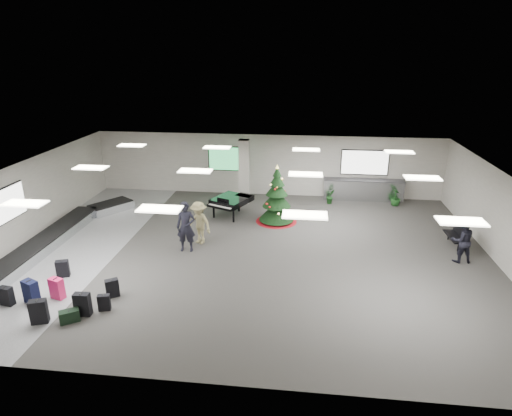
# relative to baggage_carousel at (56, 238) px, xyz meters

# --- Properties ---
(ground) EXTENTS (18.00, 18.00, 0.00)m
(ground) POSITION_rel_baggage_carousel_xyz_m (7.84, 0.08, -0.21)
(ground) COLOR #3E3C38
(ground) RESTS_ON ground
(room_envelope) EXTENTS (18.02, 14.02, 3.21)m
(room_envelope) POSITION_rel_baggage_carousel_xyz_m (7.46, 0.75, 2.12)
(room_envelope) COLOR #AEAA9F
(room_envelope) RESTS_ON ground
(baggage_carousel) EXTENTS (2.28, 9.71, 0.43)m
(baggage_carousel) POSITION_rel_baggage_carousel_xyz_m (0.00, 0.00, 0.00)
(baggage_carousel) COLOR silver
(baggage_carousel) RESTS_ON ground
(service_counter) EXTENTS (4.05, 0.65, 1.08)m
(service_counter) POSITION_rel_baggage_carousel_xyz_m (12.84, 6.73, 0.33)
(service_counter) COLOR silver
(service_counter) RESTS_ON ground
(suitcase_0) EXTENTS (0.52, 0.39, 0.74)m
(suitcase_0) POSITION_rel_baggage_carousel_xyz_m (2.51, -5.12, 0.15)
(suitcase_0) COLOR black
(suitcase_0) RESTS_ON ground
(suitcase_1) EXTENTS (0.47, 0.27, 0.73)m
(suitcase_1) POSITION_rel_baggage_carousel_xyz_m (3.55, -4.62, 0.14)
(suitcase_1) COLOR black
(suitcase_1) RESTS_ON ground
(pink_suitcase) EXTENTS (0.49, 0.37, 0.70)m
(pink_suitcase) POSITION_rel_baggage_carousel_xyz_m (2.31, -3.86, 0.13)
(pink_suitcase) COLOR #EB1E5D
(pink_suitcase) RESTS_ON ground
(suitcase_3) EXTENTS (0.45, 0.40, 0.61)m
(suitcase_3) POSITION_rel_baggage_carousel_xyz_m (3.97, -3.57, 0.08)
(suitcase_3) COLOR black
(suitcase_3) RESTS_ON ground
(navy_suitcase) EXTENTS (0.55, 0.45, 0.76)m
(navy_suitcase) POSITION_rel_baggage_carousel_xyz_m (1.67, -4.18, 0.16)
(navy_suitcase) COLOR black
(navy_suitcase) RESTS_ON ground
(suitcase_5) EXTENTS (0.43, 0.28, 0.62)m
(suitcase_5) POSITION_rel_baggage_carousel_xyz_m (1.00, -4.38, 0.09)
(suitcase_5) COLOR black
(suitcase_5) RESTS_ON ground
(green_duffel) EXTENTS (0.60, 0.52, 0.38)m
(green_duffel) POSITION_rel_baggage_carousel_xyz_m (3.31, -4.98, -0.03)
(green_duffel) COLOR black
(green_duffel) RESTS_ON ground
(suitcase_7) EXTENTS (0.38, 0.26, 0.52)m
(suitcase_7) POSITION_rel_baggage_carousel_xyz_m (4.05, -4.31, 0.04)
(suitcase_7) COLOR black
(suitcase_7) RESTS_ON ground
(suitcase_8) EXTENTS (0.46, 0.36, 0.62)m
(suitcase_8) POSITION_rel_baggage_carousel_xyz_m (1.76, -2.57, 0.09)
(suitcase_8) COLOR black
(suitcase_8) RESTS_ON ground
(christmas_tree) EXTENTS (1.85, 1.85, 2.64)m
(christmas_tree) POSITION_rel_baggage_carousel_xyz_m (8.63, 3.27, 0.69)
(christmas_tree) COLOR maroon
(christmas_tree) RESTS_ON ground
(grand_piano) EXTENTS (1.99, 2.21, 1.03)m
(grand_piano) POSITION_rel_baggage_carousel_xyz_m (6.47, 3.71, 0.52)
(grand_piano) COLOR black
(grand_piano) RESTS_ON ground
(bench) EXTENTS (0.50, 1.35, 0.85)m
(bench) POSITION_rel_baggage_carousel_xyz_m (15.85, 1.55, 0.27)
(bench) COLOR black
(bench) RESTS_ON ground
(traveler_a) EXTENTS (0.75, 0.53, 1.97)m
(traveler_a) POSITION_rel_baggage_carousel_xyz_m (5.42, -0.10, 0.77)
(traveler_a) COLOR black
(traveler_a) RESTS_ON ground
(traveler_b) EXTENTS (1.29, 1.09, 1.74)m
(traveler_b) POSITION_rel_baggage_carousel_xyz_m (5.74, 0.62, 0.66)
(traveler_b) COLOR #9C9160
(traveler_b) RESTS_ON ground
(traveler_bench) EXTENTS (0.90, 0.74, 1.68)m
(traveler_bench) POSITION_rel_baggage_carousel_xyz_m (15.53, 0.14, 0.63)
(traveler_bench) COLOR black
(traveler_bench) RESTS_ON ground
(potted_plant_left) EXTENTS (0.52, 0.48, 0.75)m
(potted_plant_left) POSITION_rel_baggage_carousel_xyz_m (11.16, 5.97, 0.16)
(potted_plant_left) COLOR #123A19
(potted_plant_left) RESTS_ON ground
(potted_plant_right) EXTENTS (0.67, 0.67, 0.86)m
(potted_plant_right) POSITION_rel_baggage_carousel_xyz_m (14.35, 6.04, 0.21)
(potted_plant_right) COLOR #123A19
(potted_plant_right) RESTS_ON ground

